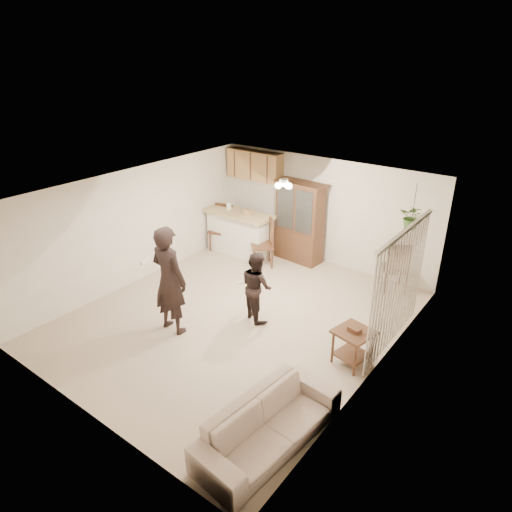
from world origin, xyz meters
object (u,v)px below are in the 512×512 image
Objects in this scene: side_table at (353,347)px; chair_hutch_left at (262,253)px; china_hutch at (299,223)px; sofa at (269,421)px; chair_bar at (221,237)px; chair_hutch_right at (394,276)px; child at (257,286)px; adult at (170,286)px.

side_table is 0.60× the size of chair_hutch_left.
sofa is at bearing -56.99° from china_hutch.
chair_bar reaches higher than chair_hutch_left.
sofa is 1.67× the size of chair_hutch_right.
child is at bearing -53.61° from chair_bar.
child reaches higher than chair_bar.
china_hutch reaches higher than chair_bar.
china_hutch is 1.72× the size of chair_hutch_right.
child is 0.70× the size of china_hutch.
chair_hutch_right is (-0.30, 4.99, -0.05)m from sofa.
child is (-1.96, 2.34, 0.31)m from sofa.
chair_bar is at bearing 154.79° from side_table.
china_hutch is (-2.74, 5.07, 0.59)m from sofa.
chair_bar reaches higher than side_table.
china_hutch is at bearing 2.72° from chair_bar.
china_hutch reaches higher than sofa.
chair_hutch_right is at bearing -124.19° from adult.
china_hutch is 4.12m from side_table.
side_table is at bearing 14.21° from chair_hutch_left.
china_hutch is at bearing -93.00° from adult.
chair_hutch_left is at bearing 148.02° from side_table.
side_table is 0.61× the size of chair_hutch_right.
child is 1.18× the size of chair_hutch_left.
child is 2.35m from chair_hutch_left.
side_table is at bearing -160.17° from child.
child is at bearing 25.02° from chair_hutch_right.
chair_hutch_right is (2.44, -0.07, -0.64)m from china_hutch.
child reaches higher than chair_hutch_left.
chair_hutch_right is at bearing 2.87° from china_hutch.
chair_hutch_right is (2.95, 0.72, -0.00)m from chair_hutch_left.
adult is at bearing -78.80° from chair_bar.
adult is (-2.95, 1.10, 0.53)m from sofa.
chair_bar is 1.02× the size of chair_hutch_right.
adult is 1.56× the size of chair_bar.
chair_bar is at bearing -139.67° from chair_hutch_left.
chair_bar is (-1.70, 3.31, -0.58)m from adult.
chair_hutch_left reaches higher than side_table.
adult is 4.74m from chair_hutch_right.
side_table is 0.60× the size of chair_bar.
chair_hutch_left is (1.41, -0.14, -0.00)m from chair_bar.
sofa is 1.04× the size of adult.
china_hutch is (-0.78, 2.73, 0.28)m from child.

